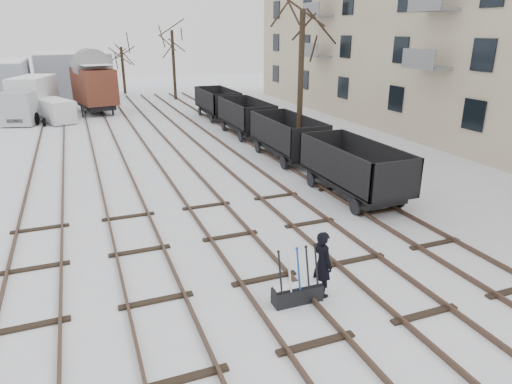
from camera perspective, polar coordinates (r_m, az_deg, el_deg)
ground at (r=12.98m, az=1.04°, el=-10.89°), size 120.00×120.00×0.00m
tracks at (r=25.23m, az=-10.94°, el=4.29°), size 13.90×52.00×0.16m
apartment_block at (r=34.38m, az=25.10°, el=20.34°), size 10.12×45.00×16.10m
shed_right at (r=50.51m, az=-21.65°, el=13.35°), size 7.00×6.00×4.50m
ground_frame at (r=11.93m, az=5.19°, el=-12.35°), size 1.30×0.43×1.49m
worker at (r=12.02m, az=8.31°, el=-8.86°), size 0.53×0.72×1.80m
freight_wagon_a at (r=19.26m, az=12.05°, el=1.87°), size 2.20×5.50×2.25m
freight_wagon_b at (r=24.63m, az=3.92°, el=6.12°), size 2.20×5.50×2.25m
freight_wagon_c at (r=30.41m, az=-1.27°, el=8.75°), size 2.20×5.50×2.25m
freight_wagon_d at (r=36.39m, az=-4.83°, el=10.48°), size 2.20×5.50×2.25m
box_van_wagon at (r=40.79m, az=-19.61°, el=12.54°), size 3.75×5.71×4.02m
lorry at (r=39.73m, az=-26.35°, el=10.48°), size 3.59×7.35×3.19m
panel_van at (r=37.80m, az=-23.80°, el=9.31°), size 3.01×4.24×1.72m
tree_near at (r=25.02m, az=5.58°, el=13.13°), size 0.30×0.30×7.61m
tree_far_left at (r=52.74m, az=-16.27°, el=14.36°), size 0.30×0.30×4.90m
tree_far_right at (r=47.16m, az=-10.24°, el=15.30°), size 0.30×0.30×6.58m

